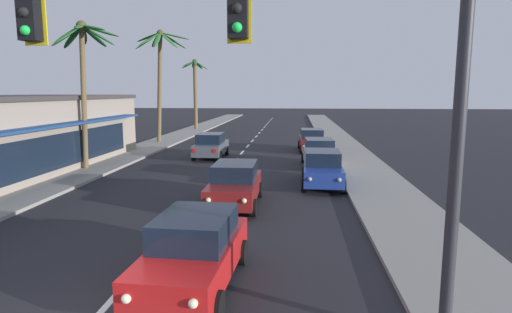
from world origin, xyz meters
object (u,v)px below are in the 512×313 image
sedan_lead_at_stop_bar (194,250)px  palm_left_third (160,61)px  sedan_third_in_queue (235,184)px  sedan_oncoming_far (211,145)px  palm_left_second (84,56)px  sedan_parked_mid_kerb (319,153)px  sedan_parked_far_kerb (322,168)px  traffic_signal_mast (249,50)px  sedan_parked_nearest_kerb (312,140)px  palm_left_farthest (195,85)px

sedan_lead_at_stop_bar → palm_left_third: 29.17m
sedan_third_in_queue → sedan_oncoming_far: bearing=105.6°
sedan_oncoming_far → palm_left_second: (-5.96, -5.22, 5.53)m
sedan_parked_mid_kerb → palm_left_third: (-13.02, 10.81, 6.18)m
sedan_parked_far_kerb → palm_left_second: size_ratio=0.54×
palm_left_third → sedan_parked_mid_kerb: bearing=-39.7°
sedan_third_in_queue → sedan_oncoming_far: same height
traffic_signal_mast → sedan_parked_mid_kerb: (2.24, 17.98, -4.27)m
traffic_signal_mast → sedan_parked_mid_kerb: 18.61m
sedan_parked_nearest_kerb → palm_left_farthest: palm_left_farthest is taller
traffic_signal_mast → sedan_parked_nearest_kerb: bearing=85.3°
sedan_parked_nearest_kerb → sedan_parked_mid_kerb: 6.74m
traffic_signal_mast → palm_left_farthest: size_ratio=1.34×
sedan_parked_mid_kerb → sedan_parked_nearest_kerb: bearing=91.6°
traffic_signal_mast → sedan_third_in_queue: traffic_signal_mast is taller
traffic_signal_mast → sedan_parked_nearest_kerb: 25.17m
palm_left_second → palm_left_third: bearing=89.7°
sedan_parked_far_kerb → palm_left_farthest: (-13.02, 29.20, 4.45)m
sedan_third_in_queue → palm_left_second: bearing=144.2°
sedan_parked_mid_kerb → palm_left_second: (-13.08, -2.36, 5.53)m
traffic_signal_mast → palm_left_farthest: palm_left_farthest is taller
traffic_signal_mast → sedan_oncoming_far: size_ratio=2.48×
traffic_signal_mast → palm_left_second: palm_left_second is taller
sedan_parked_mid_kerb → palm_left_second: bearing=-169.8°
sedan_parked_mid_kerb → sedan_oncoming_far: bearing=158.1°
sedan_third_in_queue → palm_left_third: size_ratio=0.46×
traffic_signal_mast → sedan_third_in_queue: 10.01m
sedan_oncoming_far → traffic_signal_mast: bearing=-76.8°
sedan_parked_mid_kerb → palm_left_third: bearing=140.3°
sedan_lead_at_stop_bar → palm_left_third: bearing=109.1°
traffic_signal_mast → sedan_parked_far_kerb: traffic_signal_mast is taller
sedan_lead_at_stop_bar → sedan_oncoming_far: same height
sedan_parked_mid_kerb → sedan_parked_far_kerb: size_ratio=1.00×
sedan_parked_nearest_kerb → palm_left_second: palm_left_second is taller
sedan_third_in_queue → palm_left_third: 22.76m
sedan_parked_mid_kerb → sedan_parked_far_kerb: 5.22m
sedan_third_in_queue → sedan_parked_mid_kerb: (3.78, 9.06, 0.00)m
palm_left_second → sedan_parked_far_kerb: bearing=-12.4°
sedan_parked_nearest_kerb → palm_left_second: bearing=-144.8°
sedan_parked_nearest_kerb → sedan_lead_at_stop_bar: bearing=-98.8°
palm_left_second → palm_left_farthest: (-0.06, 26.34, -1.09)m
sedan_third_in_queue → sedan_parked_nearest_kerb: size_ratio=0.99×
sedan_parked_mid_kerb → palm_left_second: size_ratio=0.54×
sedan_parked_nearest_kerb → sedan_third_in_queue: bearing=-102.8°
sedan_parked_mid_kerb → palm_left_third: palm_left_third is taller
sedan_lead_at_stop_bar → palm_left_second: (-9.37, 13.78, 5.53)m
sedan_oncoming_far → palm_left_third: size_ratio=0.46×
palm_left_second → palm_left_third: (0.07, 13.17, 0.65)m
palm_left_second → sedan_oncoming_far: bearing=41.2°
sedan_oncoming_far → sedan_parked_far_kerb: (6.99, -8.08, 0.00)m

